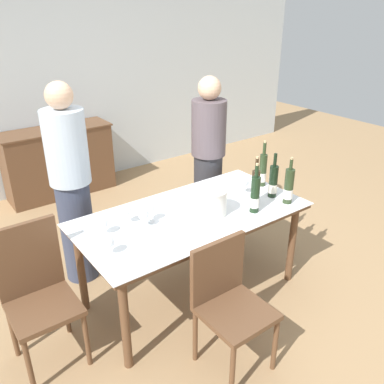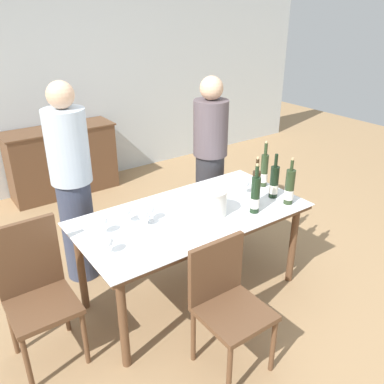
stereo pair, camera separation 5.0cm
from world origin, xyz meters
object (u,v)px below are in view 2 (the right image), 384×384
(sideboard_cabinet, at_px, (62,161))
(wine_glass_2, at_px, (102,222))
(chair_near_front, at_px, (226,298))
(wine_glass_5, at_px, (149,209))
(wine_glass_4, at_px, (126,211))
(wine_bottle_2, at_px, (255,196))
(wine_glass_0, at_px, (107,242))
(wine_glass_1, at_px, (245,184))
(ice_bucket, at_px, (213,201))
(person_guest_left, at_px, (210,161))
(wine_bottle_4, at_px, (274,183))
(chair_left_end, at_px, (36,286))
(wine_bottle_0, at_px, (289,188))
(wine_bottle_1, at_px, (264,171))
(person_host, at_px, (73,186))
(wine_bottle_3, at_px, (256,189))
(dining_table, at_px, (192,222))
(wine_glass_3, at_px, (143,215))

(sideboard_cabinet, height_order, wine_glass_2, wine_glass_2)
(sideboard_cabinet, distance_m, chair_near_front, 3.25)
(wine_glass_5, bearing_deg, wine_glass_4, 154.86)
(wine_bottle_2, distance_m, wine_glass_0, 1.17)
(wine_glass_1, relative_size, chair_near_front, 0.16)
(ice_bucket, height_order, person_guest_left, person_guest_left)
(wine_glass_0, height_order, chair_near_front, wine_glass_0)
(wine_bottle_4, bearing_deg, chair_left_end, 172.51)
(wine_glass_5, relative_size, chair_left_end, 0.15)
(wine_glass_2, relative_size, chair_near_front, 0.16)
(sideboard_cabinet, distance_m, ice_bucket, 2.72)
(wine_bottle_0, height_order, wine_bottle_1, wine_bottle_1)
(person_host, bearing_deg, wine_bottle_2, -45.19)
(sideboard_cabinet, height_order, chair_left_end, chair_left_end)
(wine_bottle_3, xyz_separation_m, wine_glass_2, (-1.17, 0.29, -0.05))
(wine_bottle_0, relative_size, wine_bottle_3, 0.96)
(wine_bottle_3, relative_size, wine_bottle_4, 1.08)
(wine_bottle_0, bearing_deg, dining_table, 156.94)
(wine_bottle_1, bearing_deg, sideboard_cabinet, 110.90)
(wine_bottle_1, relative_size, wine_bottle_2, 1.03)
(wine_glass_4, height_order, chair_near_front, wine_glass_4)
(wine_bottle_0, distance_m, wine_bottle_4, 0.15)
(wine_glass_0, bearing_deg, wine_glass_1, 6.76)
(sideboard_cabinet, distance_m, wine_glass_3, 2.58)
(dining_table, bearing_deg, wine_glass_4, 161.92)
(person_guest_left, bearing_deg, wine_glass_4, -155.81)
(wine_bottle_0, relative_size, wine_glass_2, 2.83)
(wine_bottle_0, height_order, wine_glass_4, wine_bottle_0)
(wine_glass_1, relative_size, chair_left_end, 0.14)
(wine_bottle_4, bearing_deg, person_guest_left, 90.25)
(dining_table, distance_m, wine_glass_3, 0.44)
(dining_table, height_order, wine_glass_3, wine_glass_3)
(wine_glass_0, distance_m, person_guest_left, 1.68)
(wine_bottle_2, relative_size, person_guest_left, 0.24)
(sideboard_cabinet, bearing_deg, wine_bottle_2, -78.88)
(person_host, bearing_deg, chair_left_end, -128.51)
(dining_table, xyz_separation_m, wine_glass_3, (-0.40, 0.03, 0.17))
(wine_glass_2, bearing_deg, ice_bucket, -15.10)
(sideboard_cabinet, xyz_separation_m, wine_bottle_3, (0.64, -2.74, 0.47))
(dining_table, xyz_separation_m, wine_bottle_0, (0.73, -0.31, 0.21))
(sideboard_cabinet, bearing_deg, wine_bottle_1, -69.10)
(person_host, bearing_deg, wine_glass_4, -75.90)
(ice_bucket, bearing_deg, wine_bottle_1, 12.65)
(person_guest_left, bearing_deg, wine_bottle_1, -81.26)
(ice_bucket, distance_m, wine_bottle_3, 0.38)
(wine_bottle_4, height_order, person_host, person_host)
(chair_left_end, bearing_deg, sideboard_cabinet, 67.35)
(wine_glass_0, distance_m, wine_glass_3, 0.39)
(wine_bottle_0, distance_m, wine_glass_4, 1.29)
(wine_bottle_1, bearing_deg, chair_left_end, 178.88)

